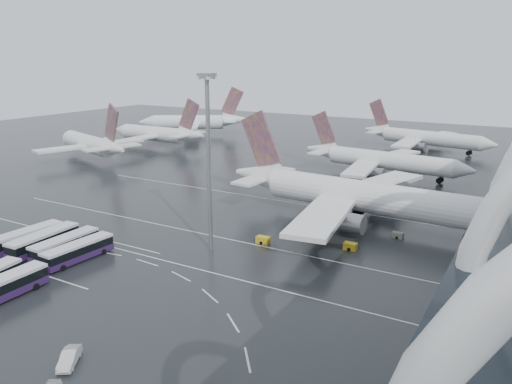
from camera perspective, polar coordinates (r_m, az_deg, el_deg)
The scene contains 22 objects.
ground at distance 83.39m, azimuth -5.66°, elevation -8.32°, with size 420.00×420.00×0.00m, color black.
lane_marking_near at distance 81.91m, azimuth -6.48°, elevation -8.79°, with size 120.00×0.25×0.01m, color silver.
lane_marking_mid at distance 92.62m, azimuth -1.32°, elevation -5.79°, with size 120.00×0.25×0.01m, color silver.
lane_marking_far at distance 116.16m, azimuth 5.89°, elevation -1.48°, with size 120.00×0.25×0.01m, color silver.
bus_bay_line_south at distance 89.32m, azimuth -24.68°, elevation -8.07°, with size 28.00×0.25×0.01m, color silver.
bus_bay_line_north at distance 98.48m, azimuth -17.14°, elevation -5.19°, with size 28.00×0.25×0.01m, color silver.
airliner_main at distance 104.62m, azimuth 11.68°, elevation -0.51°, with size 64.02×56.05×21.68m.
airliner_gate_b at distance 148.07m, azimuth 14.09°, elevation 3.51°, with size 50.32×45.01×17.46m.
airliner_gate_c at distance 193.58m, azimuth 18.61°, elevation 5.86°, with size 49.68×45.16×17.75m.
jet_remote_west at distance 174.50m, azimuth -18.26°, elevation 5.17°, with size 44.62×36.27×19.75m.
jet_remote_mid at distance 193.72m, azimuth -11.10°, elevation 6.51°, with size 43.25×34.77×18.95m.
jet_remote_far at distance 223.74m, azimuth -6.95°, elevation 7.94°, with size 43.55×35.78×20.78m.
bus_row_near_a at distance 98.59m, azimuth -24.79°, elevation -4.80°, with size 3.68×13.62×3.32m.
bus_row_near_b at distance 95.80m, azimuth -23.11°, elevation -5.16°, with size 3.73×13.77×3.36m.
bus_row_near_c at distance 92.85m, azimuth -21.01°, elevation -5.65°, with size 3.10×12.85×3.16m.
bus_row_near_d at distance 89.25m, azimuth -19.66°, elevation -6.36°, with size 3.64×12.95×3.15m.
bus_row_far_c at distance 79.76m, azimuth -27.03°, elevation -9.73°, with size 3.35×13.33×3.27m.
van_curve_c at distance 62.10m, azimuth -20.57°, elevation -17.32°, with size 1.62×4.65×1.53m, color silver.
floodlight_mast at distance 84.47m, azimuth -5.47°, elevation 5.65°, with size 2.35×2.35×30.62m.
gse_cart_belly_a at distance 90.64m, azimuth 10.73°, elevation -6.12°, with size 2.34×1.38×1.27m, color gold.
gse_cart_belly_b at distance 98.42m, azimuth 15.89°, elevation -4.76°, with size 2.05×1.21×1.12m, color slate.
gse_cart_belly_c at distance 92.00m, azimuth 0.80°, elevation -5.50°, with size 2.41×1.42×1.31m, color gold.
Camera 1 is at (45.18, -61.75, 33.14)m, focal length 35.00 mm.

